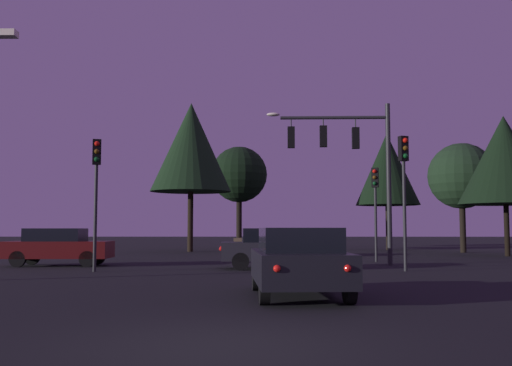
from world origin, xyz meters
TOP-DOWN VIEW (x-y plane):
  - ground_plane at (0.00, 24.50)m, footprint 168.00×168.00m
  - traffic_signal_mast_arm at (4.19, 16.93)m, footprint 5.20×0.38m
  - traffic_light_corner_left at (5.58, 13.43)m, footprint 0.36×0.38m
  - traffic_light_corner_right at (5.65, 19.36)m, footprint 0.37×0.39m
  - traffic_light_median at (-5.39, 13.02)m, footprint 0.36×0.38m
  - car_nearside_lane at (1.33, 5.50)m, footprint 2.19×4.34m
  - car_crossing_left at (0.95, 14.77)m, footprint 4.30×2.14m
  - car_crossing_right at (-7.84, 16.27)m, footprint 4.26×1.89m
  - car_far_lane at (1.11, 24.99)m, footprint 4.61×2.49m
  - tree_behind_sign at (-4.39, 31.39)m, footprint 5.39×5.39m
  - tree_left_far at (-1.47, 38.52)m, footprint 4.41×4.41m
  - tree_center_horizon at (13.20, 30.13)m, footprint 4.22×4.22m
  - tree_right_cluster at (9.41, 34.67)m, footprint 4.57×4.57m
  - tree_lot_edge at (13.94, 25.10)m, footprint 5.15×5.15m

SIDE VIEW (x-z plane):
  - ground_plane at x=0.00m, z-range 0.00..0.00m
  - car_crossing_right at x=-7.84m, z-range 0.03..1.55m
  - car_far_lane at x=1.11m, z-range 0.04..1.56m
  - car_crossing_left at x=0.95m, z-range 0.04..1.56m
  - car_nearside_lane at x=1.33m, z-range 0.04..1.56m
  - traffic_light_corner_right at x=5.65m, z-range 0.90..5.20m
  - traffic_light_median at x=-5.39m, z-range 0.96..5.64m
  - traffic_light_corner_left at x=5.58m, z-range 0.98..5.81m
  - traffic_signal_mast_arm at x=4.19m, z-range 1.29..8.05m
  - tree_center_horizon at x=13.20m, z-range 1.37..8.39m
  - tree_lot_edge at x=13.94m, z-range 1.43..9.25m
  - tree_left_far at x=-1.47m, z-range 1.76..9.76m
  - tree_right_cluster at x=9.41m, z-range 1.59..10.01m
  - tree_behind_sign at x=-4.39m, z-range 1.97..11.96m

